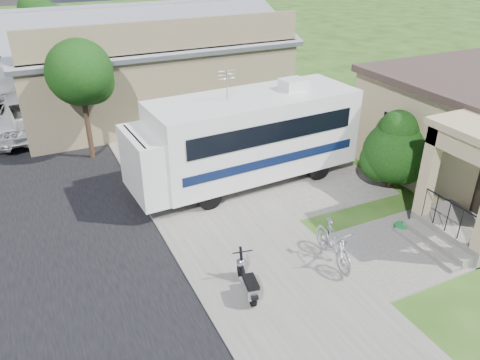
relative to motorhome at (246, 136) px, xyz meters
name	(u,v)px	position (x,y,z in m)	size (l,w,h in m)	color
ground	(297,257)	(-0.73, -4.57, -1.74)	(120.00, 120.00, 0.00)	#1D3C10
sidewalk_slab	(155,136)	(-1.73, 5.43, -1.71)	(4.00, 80.00, 0.06)	#5A5751
driveway_slab	(266,177)	(0.77, -0.07, -1.71)	(7.00, 6.00, 0.05)	#5A5751
walk_slab	(408,248)	(2.27, -5.57, -1.71)	(4.00, 3.00, 0.05)	#5A5751
warehouse	(148,68)	(-0.73, 9.40, 0.25)	(12.50, 8.40, 5.04)	#746448
street_tree_a	(83,75)	(-4.43, 4.48, 1.51)	(2.44, 2.40, 4.58)	#301D15
street_tree_b	(51,28)	(-4.43, 14.48, 1.66)	(2.44, 2.40, 4.73)	#301D15
street_tree_c	(38,12)	(-4.43, 23.48, 1.37)	(2.44, 2.40, 4.42)	#301D15
motorhome	(246,136)	(0.00, 0.00, 0.00)	(8.01, 2.91, 4.05)	silver
shrub	(395,149)	(4.28, -2.53, -0.30)	(2.29, 2.18, 2.81)	#301D15
scooter	(248,281)	(-2.61, -5.36, -1.31)	(0.58, 1.42, 0.94)	black
bicycle	(333,245)	(-0.02, -5.18, -1.17)	(0.53, 1.87, 1.12)	#9F9FA6
pickup_truck	(28,111)	(-6.48, 8.70, -0.85)	(2.94, 6.37, 1.77)	silver
garden_hose	(401,228)	(2.73, -4.80, -1.65)	(0.40, 0.40, 0.18)	#166F2E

